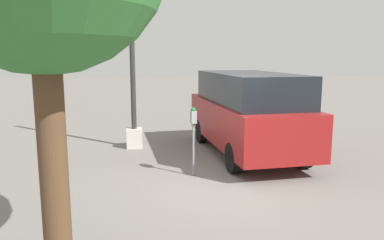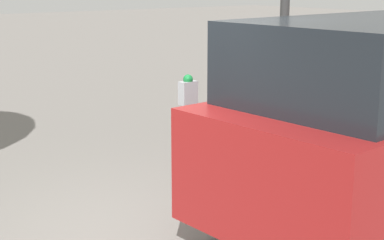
# 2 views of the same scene
# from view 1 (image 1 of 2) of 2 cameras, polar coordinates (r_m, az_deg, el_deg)

# --- Properties ---
(ground_plane) EXTENTS (80.00, 80.00, 0.00)m
(ground_plane) POSITION_cam_1_polar(r_m,az_deg,el_deg) (7.64, 3.90, -10.13)
(ground_plane) COLOR slate
(parking_meter_near) EXTENTS (0.20, 0.12, 1.52)m
(parking_meter_near) POSITION_cam_1_polar(r_m,az_deg,el_deg) (8.03, 0.21, -0.88)
(parking_meter_near) COLOR gray
(parking_meter_near) RESTS_ON ground
(lamp_post) EXTENTS (0.44, 0.44, 5.79)m
(lamp_post) POSITION_cam_1_polar(r_m,az_deg,el_deg) (10.65, -8.97, 4.95)
(lamp_post) COLOR beige
(lamp_post) RESTS_ON ground
(parked_van) EXTENTS (5.03, 2.18, 2.17)m
(parked_van) POSITION_cam_1_polar(r_m,az_deg,el_deg) (9.97, 8.42, 1.38)
(parked_van) COLOR maroon
(parked_van) RESTS_ON ground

